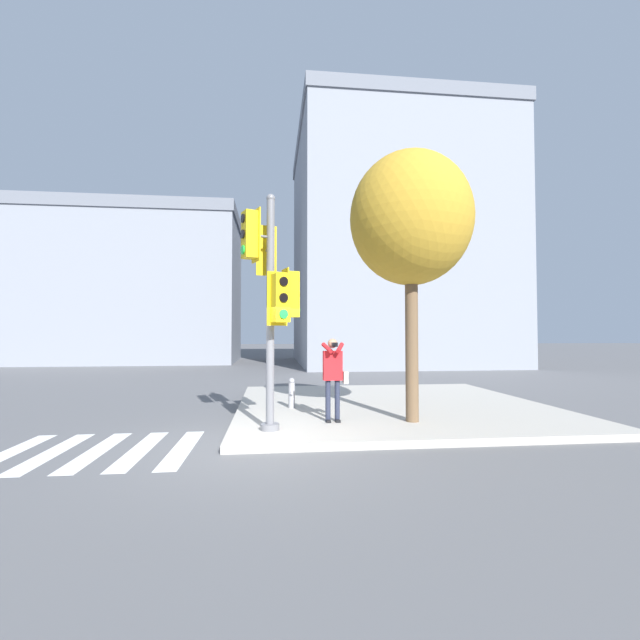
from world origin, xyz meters
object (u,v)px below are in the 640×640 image
(traffic_signal_pole, at_px, (271,284))
(fire_hydrant, at_px, (292,393))
(person_photographer, at_px, (333,372))
(street_tree, at_px, (411,220))

(traffic_signal_pole, distance_m, fire_hydrant, 3.49)
(traffic_signal_pole, xyz_separation_m, fire_hydrant, (0.51, 2.43, -2.45))
(traffic_signal_pole, height_order, person_photographer, traffic_signal_pole)
(fire_hydrant, bearing_deg, traffic_signal_pole, -101.93)
(traffic_signal_pole, bearing_deg, fire_hydrant, 78.07)
(street_tree, relative_size, fire_hydrant, 7.73)
(traffic_signal_pole, bearing_deg, person_photographer, 26.63)
(traffic_signal_pole, distance_m, street_tree, 3.37)
(street_tree, height_order, fire_hydrant, street_tree)
(person_photographer, bearing_deg, fire_hydrant, 114.43)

